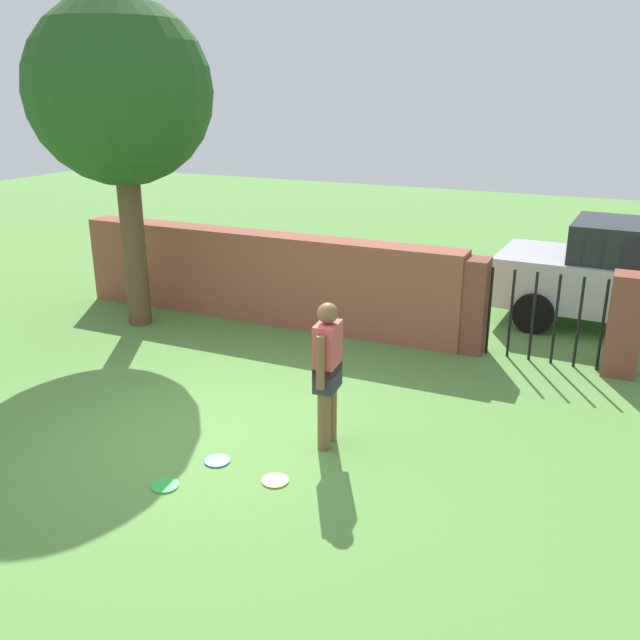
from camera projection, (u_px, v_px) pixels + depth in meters
name	position (u px, v px, depth m)	size (l,w,h in m)	color
ground_plane	(222.00, 432.00, 7.72)	(40.00, 40.00, 0.00)	#568C3D
brick_wall	(262.00, 277.00, 11.23)	(6.73, 0.50, 1.47)	brown
tree	(120.00, 94.00, 10.11)	(2.76, 2.76, 5.02)	brown
person	(328.00, 368.00, 7.18)	(0.25, 0.54, 1.62)	brown
fence_gate	(545.00, 315.00, 9.48)	(2.50, 0.44, 1.40)	brown
car	(636.00, 277.00, 10.72)	(4.27, 2.06, 1.72)	#B7B7BC
frisbee_blue	(217.00, 461.00, 7.11)	(0.27, 0.27, 0.02)	blue
frisbee_orange	(275.00, 481.00, 6.75)	(0.27, 0.27, 0.02)	orange
frisbee_green	(165.00, 486.00, 6.67)	(0.27, 0.27, 0.02)	green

